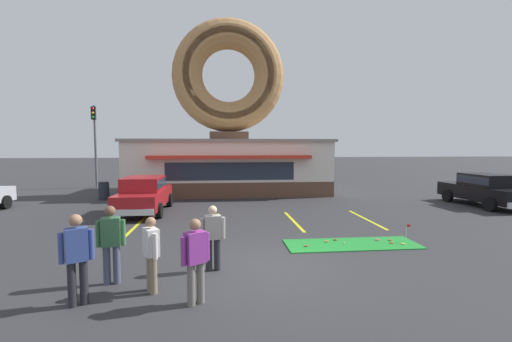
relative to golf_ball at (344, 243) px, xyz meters
The scene contains 25 objects.
ground_plane 3.01m from the golf_ball, 146.60° to the right, with size 160.00×160.00×0.00m, color #2D2D30.
donut_shop_building 13.21m from the golf_ball, 104.38° to the left, with size 12.30×6.75×10.96m.
putting_mat 0.23m from the golf_ball, ahead, with size 3.99×1.34×0.03m, color #1E842D.
mini_donut_near_left 1.74m from the golf_ball, ahead, with size 0.13×0.13×0.04m, color #E5C666.
mini_donut_near_right 1.45m from the golf_ball, ahead, with size 0.13×0.13×0.04m, color #D17F47.
mini_donut_mid_left 1.19m from the golf_ball, 12.94° to the left, with size 0.13×0.13×0.04m, color #D8667F.
mini_donut_mid_centre 0.53m from the golf_ball, 153.38° to the left, with size 0.13×0.13×0.04m, color #D17F47.
mini_donut_mid_right 0.42m from the golf_ball, 109.23° to the left, with size 0.13×0.13×0.04m, color brown.
mini_donut_far_left 1.56m from the golf_ball, ahead, with size 0.13×0.13×0.04m, color #A5724C.
mini_donut_far_centre 1.22m from the golf_ball, behind, with size 0.13×0.13×0.04m, color brown.
golf_ball is the anchor object (origin of this frame).
putting_flag_pin 2.04m from the golf_ball, ahead, with size 0.13×0.01×0.55m.
car_black 10.91m from the golf_ball, 31.77° to the left, with size 2.14×4.63×1.60m.
car_red 9.17m from the golf_ball, 140.86° to the left, with size 2.00×4.57×1.60m.
pedestrian_blue_sweater_man 5.87m from the golf_ball, 151.10° to the right, with size 0.39×0.53×1.55m.
pedestrian_hooded_kid 6.52m from the golf_ball, 159.13° to the right, with size 0.59×0.30×1.70m.
pedestrian_leather_jacket_man 4.33m from the golf_ball, 155.99° to the right, with size 0.59×0.29×1.56m.
pedestrian_clipboard_woman 5.48m from the golf_ball, 140.32° to the right, with size 0.51×0.41×1.63m.
pedestrian_beanie_man 7.20m from the golf_ball, 152.65° to the right, with size 0.54×0.38×1.72m.
trash_bin 14.06m from the golf_ball, 136.10° to the left, with size 0.57×0.57×0.97m.
traffic_light_pole 20.20m from the golf_ball, 128.99° to the left, with size 0.28×0.47×5.80m.
parking_stripe_far_left 7.60m from the golf_ball, 153.92° to the left, with size 0.12×3.60×0.01m, color yellow.
parking_stripe_left 5.08m from the golf_ball, 138.89° to the left, with size 0.12×3.60×0.01m, color yellow.
parking_stripe_mid_left 3.44m from the golf_ball, 103.95° to the left, with size 0.12×3.60×0.01m, color yellow.
parking_stripe_centre 3.99m from the golf_ball, 57.02° to the left, with size 0.12×3.60×0.01m, color yellow.
Camera 1 is at (-1.17, -8.11, 2.97)m, focal length 24.00 mm.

